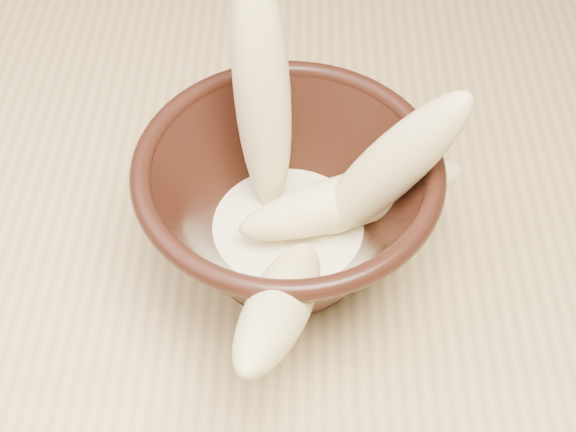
# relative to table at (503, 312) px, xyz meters

# --- Properties ---
(table) EXTENTS (1.20, 0.80, 0.75)m
(table) POSITION_rel_table_xyz_m (0.00, 0.00, 0.00)
(table) COLOR tan
(table) RESTS_ON ground
(bowl) EXTENTS (0.20, 0.20, 0.11)m
(bowl) POSITION_rel_table_xyz_m (-0.18, -0.01, 0.14)
(bowl) COLOR black
(bowl) RESTS_ON table
(milk_puddle) EXTENTS (0.12, 0.12, 0.02)m
(milk_puddle) POSITION_rel_table_xyz_m (-0.18, -0.01, 0.12)
(milk_puddle) COLOR #F0EBC1
(milk_puddle) RESTS_ON bowl
(banana_upright) EXTENTS (0.06, 0.09, 0.19)m
(banana_upright) POSITION_rel_table_xyz_m (-0.20, 0.04, 0.21)
(banana_upright) COLOR #F6D591
(banana_upright) RESTS_ON bowl
(banana_right) EXTENTS (0.11, 0.04, 0.15)m
(banana_right) POSITION_rel_table_xyz_m (-0.11, -0.01, 0.19)
(banana_right) COLOR #F6D591
(banana_right) RESTS_ON bowl
(banana_across) EXTENTS (0.17, 0.09, 0.05)m
(banana_across) POSITION_rel_table_xyz_m (-0.13, -0.00, 0.15)
(banana_across) COLOR #F6D591
(banana_across) RESTS_ON bowl
(banana_front) EXTENTS (0.07, 0.17, 0.12)m
(banana_front) POSITION_rel_table_xyz_m (-0.18, -0.10, 0.16)
(banana_front) COLOR #F6D591
(banana_front) RESTS_ON bowl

